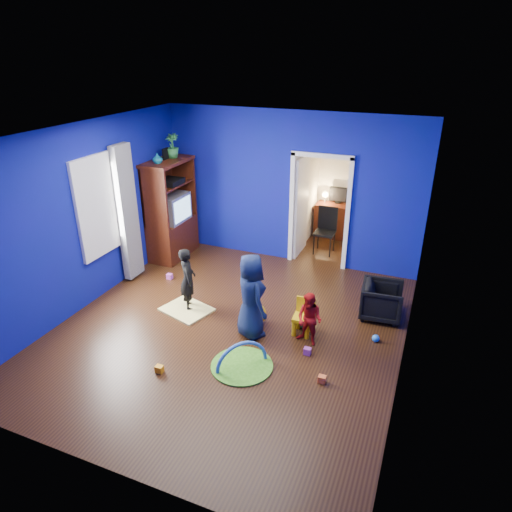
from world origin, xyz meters
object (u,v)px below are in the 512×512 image
at_px(child_black, 188,279).
at_px(folding_chair, 325,232).
at_px(play_mat, 242,366).
at_px(kid_chair, 303,319).
at_px(study_desk, 335,221).
at_px(toddler_red, 309,319).
at_px(child_navy, 251,296).
at_px(crt_tv, 172,208).
at_px(tv_armoire, 171,210).
at_px(vase, 157,158).
at_px(hopper_ball, 254,314).
at_px(armchair, 382,301).

xyz_separation_m(child_black, folding_chair, (1.48, 2.97, -0.07)).
bearing_deg(play_mat, kid_chair, 63.82).
distance_m(kid_chair, folding_chair, 3.02).
bearing_deg(study_desk, toddler_red, -81.74).
distance_m(child_black, toddler_red, 2.10).
distance_m(child_navy, play_mat, 1.00).
bearing_deg(folding_chair, crt_tv, -155.42).
bearing_deg(play_mat, tv_armoire, 134.76).
relative_size(vase, tv_armoire, 0.10).
height_order(vase, crt_tv, vase).
height_order(crt_tv, play_mat, crt_tv).
relative_size(vase, folding_chair, 0.21).
xyz_separation_m(child_black, crt_tv, (-1.29, 1.70, 0.49)).
bearing_deg(child_navy, toddler_red, -131.22).
bearing_deg(kid_chair, play_mat, -119.98).
xyz_separation_m(tv_armoire, kid_chair, (3.26, -1.71, -0.73)).
height_order(child_black, crt_tv, crt_tv).
xyz_separation_m(vase, tv_armoire, (0.00, 0.30, -1.07)).
bearing_deg(kid_chair, study_desk, 92.73).
xyz_separation_m(play_mat, folding_chair, (0.07, 4.03, 0.45)).
bearing_deg(hopper_ball, study_desk, 85.65).
height_order(child_navy, hopper_ball, child_navy).
height_order(child_navy, tv_armoire, tv_armoire).
xyz_separation_m(toddler_red, play_mat, (-0.67, -0.86, -0.39)).
height_order(armchair, toddler_red, toddler_red).
distance_m(child_navy, crt_tv, 3.24).
height_order(child_black, toddler_red, child_black).
xyz_separation_m(armchair, play_mat, (-1.53, -1.97, -0.28)).
distance_m(toddler_red, vase, 4.12).
relative_size(child_black, tv_armoire, 0.54).
distance_m(toddler_red, play_mat, 1.16).
xyz_separation_m(crt_tv, hopper_ball, (2.47, -1.76, -0.84)).
xyz_separation_m(child_black, toddler_red, (2.08, -0.21, -0.13)).
bearing_deg(tv_armoire, hopper_ball, -35.04).
xyz_separation_m(toddler_red, folding_chair, (-0.60, 3.17, 0.06)).
height_order(armchair, vase, vase).
bearing_deg(kid_chair, folding_chair, 94.81).
bearing_deg(hopper_ball, child_black, 177.08).
height_order(hopper_ball, kid_chair, kid_chair).
distance_m(armchair, child_black, 3.09).
bearing_deg(child_black, toddler_red, -130.29).
bearing_deg(study_desk, tv_armoire, -141.61).
bearing_deg(child_black, kid_chair, -124.81).
xyz_separation_m(vase, study_desk, (2.81, 2.53, -1.68)).
bearing_deg(child_black, hopper_ball, -127.55).
height_order(armchair, kid_chair, armchair).
distance_m(vase, crt_tv, 1.08).
bearing_deg(vase, crt_tv, 82.41).
bearing_deg(vase, tv_armoire, 90.00).
bearing_deg(folding_chair, vase, -150.86).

